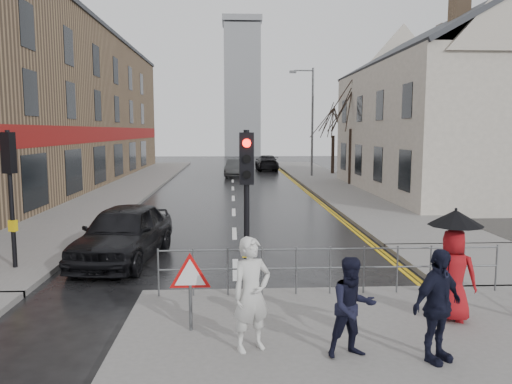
{
  "coord_description": "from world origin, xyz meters",
  "views": [
    {
      "loc": [
        -0.1,
        -9.41,
        3.52
      ],
      "look_at": [
        0.61,
        4.77,
        1.77
      ],
      "focal_mm": 35.0,
      "sensor_mm": 36.0,
      "label": 1
    }
  ],
  "objects": [
    {
      "name": "ground",
      "position": [
        0.0,
        0.0,
        0.0
      ],
      "size": [
        120.0,
        120.0,
        0.0
      ],
      "primitive_type": "plane",
      "color": "black",
      "rests_on": "ground"
    },
    {
      "name": "left_pavement",
      "position": [
        -6.5,
        23.0,
        0.07
      ],
      "size": [
        4.0,
        44.0,
        0.14
      ],
      "primitive_type": "cube",
      "color": "#605E5B",
      "rests_on": "ground"
    },
    {
      "name": "right_pavement",
      "position": [
        6.5,
        25.0,
        0.07
      ],
      "size": [
        4.0,
        40.0,
        0.14
      ],
      "primitive_type": "cube",
      "color": "#605E5B",
      "rests_on": "ground"
    },
    {
      "name": "pavement_bridge_right",
      "position": [
        6.5,
        3.0,
        0.07
      ],
      "size": [
        4.0,
        4.2,
        0.14
      ],
      "primitive_type": "cube",
      "color": "#605E5B",
      "rests_on": "ground"
    },
    {
      "name": "building_left_terrace",
      "position": [
        -12.0,
        22.0,
        5.0
      ],
      "size": [
        8.0,
        42.0,
        10.0
      ],
      "primitive_type": "cube",
      "color": "brown",
      "rests_on": "ground"
    },
    {
      "name": "building_right_cream",
      "position": [
        12.0,
        18.0,
        4.78
      ],
      "size": [
        9.0,
        16.4,
        10.1
      ],
      "color": "beige",
      "rests_on": "ground"
    },
    {
      "name": "church_tower",
      "position": [
        1.5,
        62.0,
        9.0
      ],
      "size": [
        5.0,
        5.0,
        18.0
      ],
      "primitive_type": "cube",
      "color": "gray",
      "rests_on": "ground"
    },
    {
      "name": "traffic_signal_near_left",
      "position": [
        0.2,
        0.2,
        2.46
      ],
      "size": [
        0.28,
        0.27,
        3.4
      ],
      "color": "black",
      "rests_on": "near_pavement"
    },
    {
      "name": "traffic_signal_far_left",
      "position": [
        -5.5,
        3.0,
        2.46
      ],
      "size": [
        0.34,
        0.33,
        3.4
      ],
      "color": "black",
      "rests_on": "left_pavement"
    },
    {
      "name": "guard_railing_front",
      "position": [
        1.95,
        0.6,
        0.86
      ],
      "size": [
        7.14,
        0.04,
        1.0
      ],
      "color": "#595B5E",
      "rests_on": "near_pavement"
    },
    {
      "name": "warning_sign",
      "position": [
        -0.8,
        -1.21,
        1.04
      ],
      "size": [
        0.8,
        0.07,
        1.35
      ],
      "color": "#595B5E",
      "rests_on": "near_pavement"
    },
    {
      "name": "street_lamp",
      "position": [
        5.82,
        28.0,
        4.71
      ],
      "size": [
        1.83,
        0.25,
        8.0
      ],
      "color": "#595B5E",
      "rests_on": "right_pavement"
    },
    {
      "name": "tree_near",
      "position": [
        7.5,
        22.0,
        5.14
      ],
      "size": [
        2.4,
        2.4,
        6.58
      ],
      "color": "black",
      "rests_on": "right_pavement"
    },
    {
      "name": "tree_far",
      "position": [
        8.0,
        30.0,
        4.42
      ],
      "size": [
        2.4,
        2.4,
        5.64
      ],
      "color": "black",
      "rests_on": "right_pavement"
    },
    {
      "name": "pedestrian_a",
      "position": [
        0.2,
        -2.01,
        1.03
      ],
      "size": [
        0.77,
        0.67,
        1.78
      ],
      "primitive_type": "imported",
      "rotation": [
        0.0,
        0.0,
        0.47
      ],
      "color": "silver",
      "rests_on": "near_pavement"
    },
    {
      "name": "pedestrian_b",
      "position": [
        1.7,
        -2.31,
        0.9
      ],
      "size": [
        0.84,
        0.72,
        1.53
      ],
      "primitive_type": "imported",
      "rotation": [
        0.0,
        0.0,
        0.2
      ],
      "color": "black",
      "rests_on": "near_pavement"
    },
    {
      "name": "pedestrian_with_umbrella",
      "position": [
        3.84,
        -0.97,
        1.25
      ],
      "size": [
        0.97,
        0.96,
        2.01
      ],
      "color": "maroon",
      "rests_on": "near_pavement"
    },
    {
      "name": "pedestrian_d",
      "position": [
        2.9,
        -2.53,
        0.99
      ],
      "size": [
        1.06,
        0.85,
        1.69
      ],
      "primitive_type": "imported",
      "rotation": [
        0.0,
        0.0,
        0.52
      ],
      "color": "black",
      "rests_on": "near_pavement"
    },
    {
      "name": "car_parked",
      "position": [
        -3.02,
        4.0,
        0.77
      ],
      "size": [
        2.41,
        4.74,
        1.54
      ],
      "primitive_type": "imported",
      "rotation": [
        0.0,
        0.0,
        -0.13
      ],
      "color": "black",
      "rests_on": "ground"
    },
    {
      "name": "car_mid",
      "position": [
        0.31,
        29.0,
        0.67
      ],
      "size": [
        1.9,
        4.23,
        1.35
      ],
      "primitive_type": "imported",
      "rotation": [
        0.0,
        0.0,
        -0.12
      ],
      "color": "#434648",
      "rests_on": "ground"
    },
    {
      "name": "car_far",
      "position": [
        3.09,
        35.21,
        0.68
      ],
      "size": [
        1.93,
        4.68,
        1.35
      ],
      "primitive_type": "imported",
      "rotation": [
        0.0,
        0.0,
        3.15
      ],
      "color": "black",
      "rests_on": "ground"
    }
  ]
}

